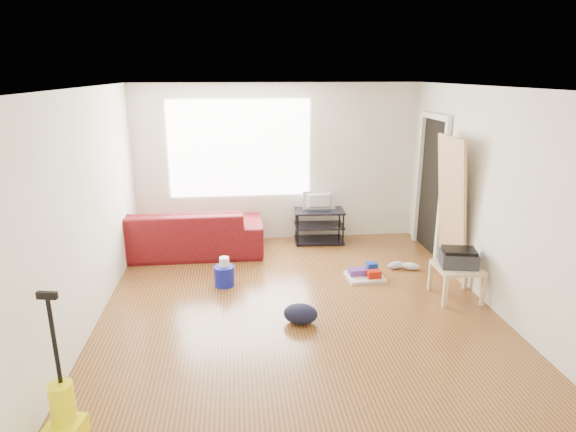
{
  "coord_description": "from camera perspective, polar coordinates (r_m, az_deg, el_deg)",
  "views": [
    {
      "loc": [
        -0.67,
        -5.05,
        2.66
      ],
      "look_at": [
        -0.05,
        0.6,
        0.95
      ],
      "focal_mm": 30.0,
      "sensor_mm": 36.0,
      "label": 1
    }
  ],
  "objects": [
    {
      "name": "door_panel",
      "position": [
        6.96,
        18.12,
        -6.58
      ],
      "size": [
        0.23,
        0.75,
        1.88
      ],
      "primitive_type": "cube",
      "rotation": [
        0.0,
        -0.1,
        0.0
      ],
      "color": "#A9754D",
      "rests_on": "ground"
    },
    {
      "name": "toilet_paper",
      "position": [
        6.3,
        -7.52,
        -6.48
      ],
      "size": [
        0.13,
        0.13,
        0.12
      ],
      "primitive_type": "cylinder",
      "color": "white",
      "rests_on": "bucket"
    },
    {
      "name": "side_table",
      "position": [
        6.19,
        19.42,
        -6.16
      ],
      "size": [
        0.52,
        0.52,
        0.41
      ],
      "rotation": [
        0.0,
        0.0,
        -0.02
      ],
      "color": "#CAB888",
      "rests_on": "ground"
    },
    {
      "name": "sneakers",
      "position": [
        6.95,
        13.48,
        -5.76
      ],
      "size": [
        0.47,
        0.24,
        0.1
      ],
      "rotation": [
        0.0,
        0.0,
        -0.24
      ],
      "color": "#B8B7C7",
      "rests_on": "ground"
    },
    {
      "name": "sofa",
      "position": [
        7.53,
        -12.29,
        -4.31
      ],
      "size": [
        2.41,
        0.94,
        0.7
      ],
      "primitive_type": "imported",
      "rotation": [
        0.0,
        0.0,
        3.14
      ],
      "color": "#3B0E0A",
      "rests_on": "ground"
    },
    {
      "name": "vacuum",
      "position": [
        4.19,
        -25.1,
        -20.6
      ],
      "size": [
        0.3,
        0.33,
        1.2
      ],
      "rotation": [
        0.0,
        0.0,
        -0.19
      ],
      "color": "#F3EA0A",
      "rests_on": "ground"
    },
    {
      "name": "backpack",
      "position": [
        5.44,
        1.49,
        -12.48
      ],
      "size": [
        0.46,
        0.41,
        0.21
      ],
      "primitive_type": "ellipsoid",
      "rotation": [
        0.0,
        0.0,
        -0.33
      ],
      "color": "#161737",
      "rests_on": "ground"
    },
    {
      "name": "tv_stand",
      "position": [
        7.76,
        3.71,
        -1.15
      ],
      "size": [
        0.8,
        0.49,
        0.54
      ],
      "rotation": [
        0.0,
        0.0,
        -0.06
      ],
      "color": "black",
      "rests_on": "ground"
    },
    {
      "name": "cleaning_tray",
      "position": [
        6.57,
        9.2,
        -6.81
      ],
      "size": [
        0.51,
        0.41,
        0.18
      ],
      "rotation": [
        0.0,
        0.0,
        0.05
      ],
      "color": "silver",
      "rests_on": "ground"
    },
    {
      "name": "room",
      "position": [
        5.44,
        1.78,
        1.77
      ],
      "size": [
        4.51,
        5.01,
        2.51
      ],
      "color": "#523616",
      "rests_on": "ground"
    },
    {
      "name": "bucket",
      "position": [
        6.35,
        -7.5,
        -8.12
      ],
      "size": [
        0.28,
        0.28,
        0.26
      ],
      "primitive_type": "cylinder",
      "rotation": [
        0.0,
        0.0,
        -0.09
      ],
      "color": "#0E1793",
      "rests_on": "ground"
    },
    {
      "name": "printer",
      "position": [
        6.13,
        19.57,
        -4.68
      ],
      "size": [
        0.48,
        0.4,
        0.22
      ],
      "rotation": [
        0.0,
        0.0,
        -0.23
      ],
      "color": "#26262C",
      "rests_on": "side_table"
    },
    {
      "name": "tv",
      "position": [
        7.64,
        3.77,
        1.79
      ],
      "size": [
        0.53,
        0.07,
        0.3
      ],
      "primitive_type": "imported",
      "rotation": [
        0.0,
        0.0,
        3.14
      ],
      "color": "black",
      "rests_on": "tv_stand"
    }
  ]
}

